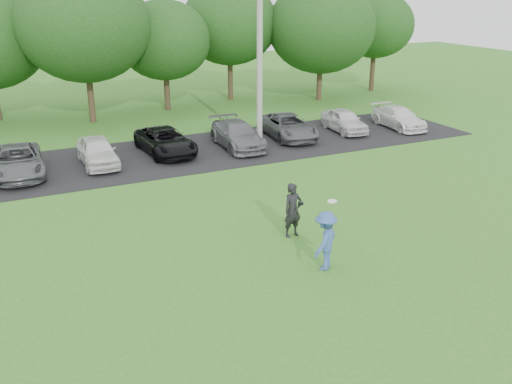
# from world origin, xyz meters

# --- Properties ---
(ground) EXTENTS (100.00, 100.00, 0.00)m
(ground) POSITION_xyz_m (0.00, 0.00, 0.00)
(ground) COLOR #316C1F
(ground) RESTS_ON ground
(parking_lot) EXTENTS (32.00, 6.50, 0.03)m
(parking_lot) POSITION_xyz_m (0.00, 13.00, 0.01)
(parking_lot) COLOR black
(parking_lot) RESTS_ON ground
(utility_pole) EXTENTS (0.28, 0.28, 9.44)m
(utility_pole) POSITION_xyz_m (4.50, 12.54, 4.72)
(utility_pole) COLOR gray
(utility_pole) RESTS_ON ground
(frisbee_player) EXTENTS (1.30, 1.18, 2.04)m
(frisbee_player) POSITION_xyz_m (0.55, 0.10, 0.88)
(frisbee_player) COLOR #37599D
(frisbee_player) RESTS_ON ground
(camera_bystander) EXTENTS (0.70, 0.50, 1.80)m
(camera_bystander) POSITION_xyz_m (0.81, 2.46, 0.90)
(camera_bystander) COLOR black
(camera_bystander) RESTS_ON ground
(parked_cars) EXTENTS (28.60, 5.08, 1.26)m
(parked_cars) POSITION_xyz_m (0.55, 13.00, 0.63)
(parked_cars) COLOR white
(parked_cars) RESTS_ON parking_lot
(tree_row) EXTENTS (42.39, 9.85, 8.64)m
(tree_row) POSITION_xyz_m (1.51, 22.76, 4.91)
(tree_row) COLOR #38281C
(tree_row) RESTS_ON ground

